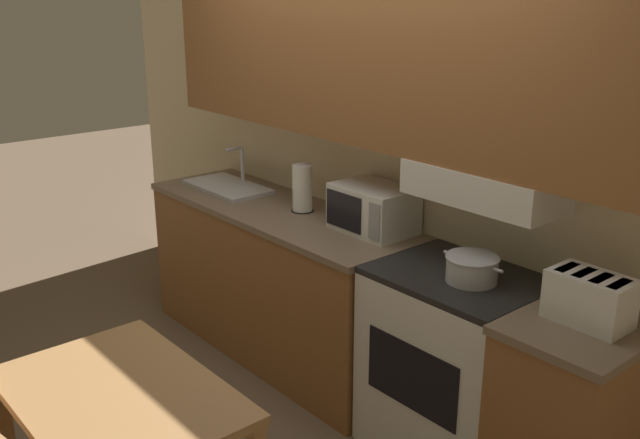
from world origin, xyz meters
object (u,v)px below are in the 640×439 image
Objects in this scene: sink_basin at (228,186)px; toaster at (590,298)px; stove_range at (454,366)px; microwave at (373,209)px; cooking_pot at (472,268)px; dining_table at (121,420)px; paper_towel_roll at (302,188)px.

toaster is at bearing 0.25° from sink_basin.
toaster reaches higher than stove_range.
microwave is 1.20m from sink_basin.
dining_table is (-0.43, -1.47, -0.36)m from cooking_pot.
sink_basin is at bearing -174.34° from paper_towel_roll.
cooking_pot is 1.95m from sink_basin.
sink_basin is 0.62× the size of dining_table.
sink_basin reaches higher than dining_table.
dining_table is at bearing -103.31° from stove_range.
microwave reaches higher than toaster.
dining_table is (-0.35, -1.49, 0.17)m from stove_range.
sink_basin is at bearing -179.66° from stove_range.
sink_basin is 2.14m from dining_table.
cooking_pot is at bearing -177.93° from toaster.
stove_range is at bearing 76.69° from dining_table.
cooking_pot is 0.33× the size of dining_table.
paper_towel_roll reaches higher than cooking_pot.
microwave is at bearing 6.55° from sink_basin.
cooking_pot is 0.75× the size of microwave.
stove_range is 0.96× the size of dining_table.
sink_basin reaches higher than stove_range.
stove_range is 0.91m from microwave.
stove_range is 1.93m from sink_basin.
microwave reaches higher than dining_table.
sink_basin is (-1.19, -0.14, -0.10)m from microwave.
stove_range is 2.92× the size of toaster.
microwave is at bearing 101.68° from dining_table.
microwave is (-0.69, 0.13, 0.59)m from stove_range.
stove_range is at bearing -2.70° from paper_towel_roll.
sink_basin reaches higher than toaster.
microwave is 1.33× the size of toaster.
paper_towel_roll is 1.81m from dining_table.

